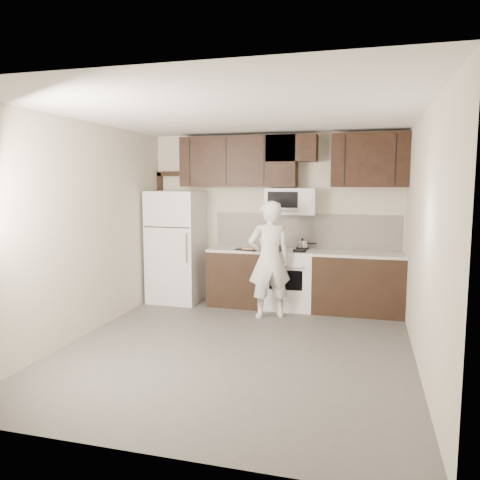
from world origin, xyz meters
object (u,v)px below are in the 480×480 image
at_px(stove, 289,279).
at_px(refrigerator, 176,247).
at_px(microwave, 291,201).
at_px(person, 269,260).

bearing_deg(stove, refrigerator, -178.49).
bearing_deg(refrigerator, microwave, 5.15).
bearing_deg(person, microwave, -130.45).
relative_size(microwave, person, 0.45).
relative_size(microwave, refrigerator, 0.42).
bearing_deg(microwave, person, -105.18).
xyz_separation_m(microwave, refrigerator, (-1.85, -0.17, -0.75)).
height_order(stove, microwave, microwave).
height_order(stove, refrigerator, refrigerator).
distance_m(stove, person, 0.73).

